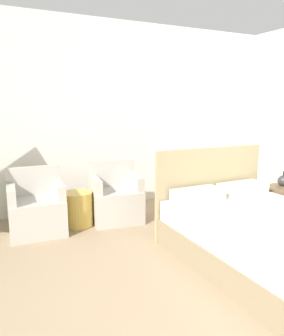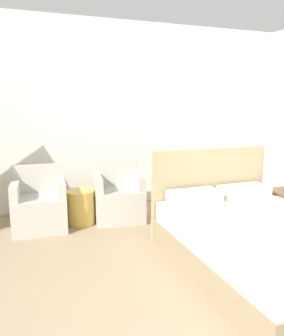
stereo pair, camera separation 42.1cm
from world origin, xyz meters
TOP-DOWN VIEW (x-y plane):
  - wall_back at (0.00, 3.94)m, footprint 10.00×0.06m
  - bed at (0.68, 1.31)m, footprint 1.55×2.06m
  - armchair_near_window_left at (-1.32, 3.17)m, footprint 0.71×0.62m
  - armchair_near_window_right at (-0.24, 3.17)m, footprint 0.75×0.67m
  - nightstand at (1.70, 1.99)m, footprint 0.42×0.40m
  - side_table at (-0.78, 3.20)m, footprint 0.40×0.40m

SIDE VIEW (x-z plane):
  - side_table at x=-0.78m, z-range 0.00..0.47m
  - nightstand at x=1.70m, z-range 0.00..0.55m
  - bed at x=0.68m, z-range -0.27..0.84m
  - armchair_near_window_left at x=-1.32m, z-range -0.13..0.70m
  - armchair_near_window_right at x=-0.24m, z-range -0.13..0.70m
  - wall_back at x=0.00m, z-range 0.00..2.90m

